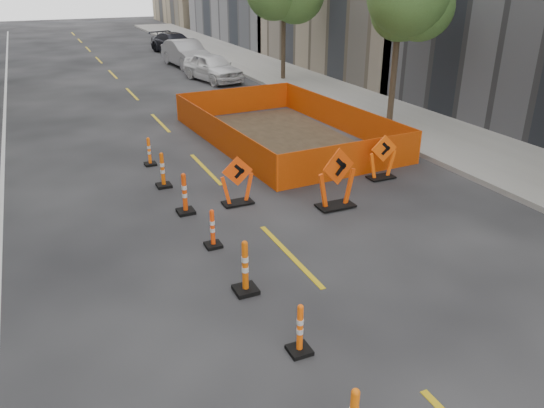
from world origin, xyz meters
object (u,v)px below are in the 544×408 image
channelizer_4 (245,267)px  parked_car_far (175,43)px  chevron_sign_center (337,178)px  channelizer_8 (149,151)px  channelizer_6 (185,193)px  channelizer_7 (163,170)px  chevron_sign_left (237,180)px  parked_car_near (213,67)px  channelizer_5 (212,228)px  chevron_sign_right (383,157)px  parked_car_mid (186,53)px  channelizer_3 (300,329)px

channelizer_4 → parked_car_far: (7.10, 31.96, 0.17)m
chevron_sign_center → channelizer_8: bearing=116.6°
channelizer_4 → channelizer_6: channelizer_4 is taller
parked_car_far → channelizer_7: bearing=-119.1°
chevron_sign_left → parked_car_near: parked_car_near is taller
channelizer_5 → parked_car_near: (6.22, 18.54, 0.30)m
chevron_sign_right → parked_car_mid: size_ratio=0.27×
channelizer_6 → parked_car_near: 17.68m
channelizer_3 → chevron_sign_center: chevron_sign_center is taller
channelizer_5 → chevron_sign_center: 3.70m
channelizer_7 → parked_car_far: 26.93m
channelizer_3 → channelizer_6: (-0.19, 6.02, 0.08)m
parked_car_near → parked_car_far: size_ratio=0.88×
parked_car_far → channelizer_6: bearing=-117.9°
channelizer_6 → parked_car_near: (6.28, 16.53, 0.21)m
chevron_sign_center → parked_car_near: chevron_sign_center is taller
parked_car_near → parked_car_mid: (-0.00, 5.30, 0.07)m
chevron_sign_center → channelizer_4: bearing=-151.3°
channelizer_7 → chevron_sign_right: (6.07, -2.02, 0.16)m
channelizer_7 → channelizer_4: bearing=-88.8°
chevron_sign_left → channelizer_3: bearing=-92.7°
channelizer_4 → channelizer_8: size_ratio=1.22×
chevron_sign_left → chevron_sign_right: (4.58, -0.00, 0.00)m
chevron_sign_left → chevron_sign_right: chevron_sign_right is taller
channelizer_8 → parked_car_near: parked_car_near is taller
channelizer_8 → chevron_sign_right: size_ratio=0.67×
channelizer_3 → chevron_sign_left: 6.14m
channelizer_3 → chevron_sign_left: size_ratio=0.69×
channelizer_4 → chevron_sign_left: bearing=71.1°
parked_car_near → parked_car_mid: parked_car_mid is taller
channelizer_4 → chevron_sign_center: chevron_sign_center is taller
channelizer_5 → channelizer_7: channelizer_7 is taller
channelizer_6 → chevron_sign_right: size_ratio=0.80×
channelizer_5 → chevron_sign_left: bearing=55.8°
channelizer_8 → parked_car_mid: size_ratio=0.18×
channelizer_4 → parked_car_far: 32.74m
channelizer_5 → parked_car_near: bearing=71.5°
channelizer_6 → chevron_sign_center: size_ratio=0.66×
channelizer_5 → channelizer_6: 2.01m
chevron_sign_left → parked_car_far: bearing=87.2°
channelizer_8 → chevron_sign_left: size_ratio=0.68×
channelizer_4 → parked_car_mid: bearing=76.5°
channelizer_5 → parked_car_far: 30.78m
channelizer_3 → channelizer_6: bearing=91.8°
channelizer_7 → chevron_sign_center: 5.00m
channelizer_7 → parked_car_mid: (6.36, 19.82, 0.30)m
channelizer_4 → chevron_sign_center: (3.63, 2.74, 0.27)m
channelizer_6 → channelizer_8: size_ratio=1.19×
channelizer_8 → chevron_sign_right: 7.25m
channelizer_3 → parked_car_near: size_ratio=0.21×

